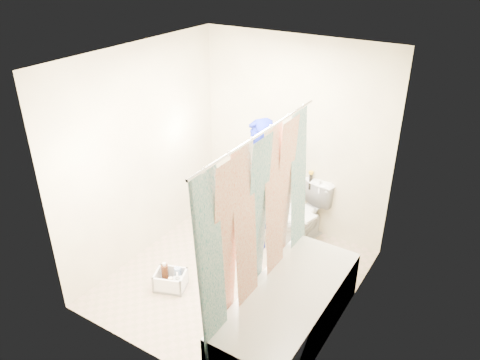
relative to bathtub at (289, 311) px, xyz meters
The scene contains 14 objects.
floor 0.99m from the bathtub, 153.43° to the left, with size 2.60×2.60×0.00m, color tan.
ceiling 2.33m from the bathtub, 153.43° to the left, with size 2.40×2.60×0.02m, color silver.
wall_back 2.14m from the bathtub, 116.23° to the left, with size 2.40×0.02×2.40m, color beige.
wall_front 1.54m from the bathtub, 134.17° to the right, with size 2.40×0.02×2.40m, color beige.
wall_left 2.29m from the bathtub, 168.29° to the left, with size 0.02×2.60×2.40m, color beige.
wall_right 1.08m from the bathtub, 50.53° to the left, with size 0.02×2.60×2.40m, color beige.
bathtub is the anchor object (origin of this frame).
curtain_rod 1.71m from the bathtub, behind, with size 0.02×0.02×1.90m, color silver.
shower_curtain 0.82m from the bathtub, behind, with size 0.06×1.75×1.80m, color white.
toilet 1.58m from the bathtub, 110.48° to the left, with size 0.41×0.72×0.74m, color white.
tank_lid 1.49m from the bathtub, 113.08° to the left, with size 0.45×0.20×0.03m, color silver.
tank_internals 1.82m from the bathtub, 107.98° to the left, with size 0.18×0.08×0.24m.
plumber 1.60m from the bathtub, 131.27° to the left, with size 0.58×0.38×1.58m, color #102BA4.
cleaning_caddy 1.35m from the bathtub, behind, with size 0.39×0.35×0.24m.
Camera 1 is at (2.19, -3.41, 3.32)m, focal length 35.00 mm.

